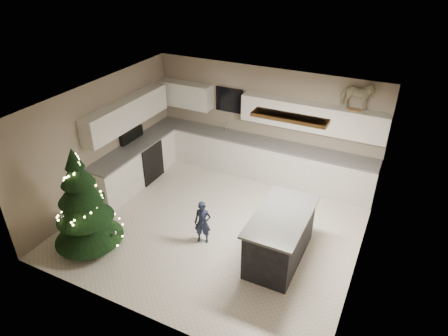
{
  "coord_description": "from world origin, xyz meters",
  "views": [
    {
      "loc": [
        2.98,
        -5.72,
        5.06
      ],
      "look_at": [
        0.0,
        0.35,
        1.15
      ],
      "focal_mm": 32.0,
      "sensor_mm": 36.0,
      "label": 1
    }
  ],
  "objects_px": {
    "island": "(280,236)",
    "christmas_tree": "(84,209)",
    "rocking_horse": "(357,96)",
    "bar_stool": "(265,223)",
    "toddler": "(203,223)"
  },
  "relations": [
    {
      "from": "christmas_tree",
      "to": "toddler",
      "type": "relative_size",
      "value": 2.34
    },
    {
      "from": "bar_stool",
      "to": "christmas_tree",
      "type": "xyz_separation_m",
      "value": [
        -2.9,
        -1.55,
        0.4
      ]
    },
    {
      "from": "christmas_tree",
      "to": "rocking_horse",
      "type": "bearing_deg",
      "value": 45.51
    },
    {
      "from": "island",
      "to": "christmas_tree",
      "type": "xyz_separation_m",
      "value": [
        -3.3,
        -1.25,
        0.37
      ]
    },
    {
      "from": "island",
      "to": "rocking_horse",
      "type": "height_order",
      "value": "rocking_horse"
    },
    {
      "from": "island",
      "to": "rocking_horse",
      "type": "xyz_separation_m",
      "value": [
        0.56,
        2.67,
        1.83
      ]
    },
    {
      "from": "bar_stool",
      "to": "rocking_horse",
      "type": "height_order",
      "value": "rocking_horse"
    },
    {
      "from": "island",
      "to": "bar_stool",
      "type": "distance_m",
      "value": 0.49
    },
    {
      "from": "island",
      "to": "christmas_tree",
      "type": "bearing_deg",
      "value": -159.17
    },
    {
      "from": "island",
      "to": "rocking_horse",
      "type": "relative_size",
      "value": 2.48
    },
    {
      "from": "toddler",
      "to": "bar_stool",
      "type": "bearing_deg",
      "value": 9.48
    },
    {
      "from": "island",
      "to": "christmas_tree",
      "type": "relative_size",
      "value": 0.82
    },
    {
      "from": "bar_stool",
      "to": "toddler",
      "type": "xyz_separation_m",
      "value": [
        -1.05,
        -0.5,
        -0.01
      ]
    },
    {
      "from": "island",
      "to": "bar_stool",
      "type": "bearing_deg",
      "value": 143.63
    },
    {
      "from": "bar_stool",
      "to": "island",
      "type": "bearing_deg",
      "value": -36.37
    }
  ]
}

